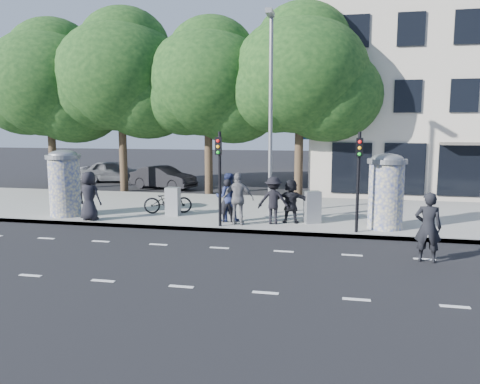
% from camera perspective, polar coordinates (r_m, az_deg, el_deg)
% --- Properties ---
extents(ground, '(120.00, 120.00, 0.00)m').
position_cam_1_polar(ground, '(13.28, -4.04, -8.34)').
color(ground, black).
rests_on(ground, ground).
extents(sidewalk, '(40.00, 8.00, 0.15)m').
position_cam_1_polar(sidewalk, '(20.39, 1.74, -2.32)').
color(sidewalk, gray).
rests_on(sidewalk, ground).
extents(curb, '(40.00, 0.10, 0.16)m').
position_cam_1_polar(curb, '(16.59, -0.68, -4.72)').
color(curb, slate).
rests_on(curb, ground).
extents(lane_dash_near, '(32.00, 0.12, 0.01)m').
position_cam_1_polar(lane_dash_near, '(11.28, -7.16, -11.37)').
color(lane_dash_near, silver).
rests_on(lane_dash_near, ground).
extents(lane_dash_far, '(32.00, 0.12, 0.01)m').
position_cam_1_polar(lane_dash_far, '(14.58, -2.53, -6.82)').
color(lane_dash_far, silver).
rests_on(lane_dash_far, ground).
extents(ad_column_left, '(1.36, 1.36, 2.65)m').
position_cam_1_polar(ad_column_left, '(20.01, -20.63, 1.20)').
color(ad_column_left, beige).
rests_on(ad_column_left, sidewalk).
extents(ad_column_right, '(1.36, 1.36, 2.65)m').
position_cam_1_polar(ad_column_right, '(17.17, 17.38, 0.30)').
color(ad_column_right, beige).
rests_on(ad_column_right, sidewalk).
extents(traffic_pole_near, '(0.22, 0.31, 3.40)m').
position_cam_1_polar(traffic_pole_near, '(16.63, -2.53, 2.82)').
color(traffic_pole_near, black).
rests_on(traffic_pole_near, sidewalk).
extents(traffic_pole_far, '(0.22, 0.31, 3.40)m').
position_cam_1_polar(traffic_pole_far, '(16.12, 14.25, 2.42)').
color(traffic_pole_far, black).
rests_on(traffic_pole_far, sidewalk).
extents(street_lamp, '(0.25, 0.93, 8.00)m').
position_cam_1_polar(street_lamp, '(19.10, 3.74, 11.19)').
color(street_lamp, slate).
rests_on(street_lamp, sidewalk).
extents(tree_far_left, '(7.20, 7.20, 9.26)m').
position_cam_1_polar(tree_far_left, '(29.86, -22.30, 12.16)').
color(tree_far_left, '#38281C').
rests_on(tree_far_left, ground).
extents(tree_mid_left, '(7.20, 7.20, 9.57)m').
position_cam_1_polar(tree_mid_left, '(27.65, -14.37, 13.52)').
color(tree_mid_left, '#38281C').
rests_on(tree_mid_left, ground).
extents(tree_near_left, '(6.80, 6.80, 8.97)m').
position_cam_1_polar(tree_near_left, '(26.02, -3.93, 13.15)').
color(tree_near_left, '#38281C').
rests_on(tree_near_left, ground).
extents(tree_center, '(7.00, 7.00, 9.30)m').
position_cam_1_polar(tree_center, '(24.76, 7.35, 13.94)').
color(tree_center, '#38281C').
rests_on(tree_center, ground).
extents(building, '(20.30, 15.85, 12.00)m').
position_cam_1_polar(building, '(33.41, 27.09, 11.05)').
color(building, beige).
rests_on(building, ground).
extents(ped_a, '(0.99, 0.70, 1.88)m').
position_cam_1_polar(ped_a, '(18.77, -17.90, -0.46)').
color(ped_a, black).
rests_on(ped_a, sidewalk).
extents(ped_b, '(0.68, 0.53, 1.64)m').
position_cam_1_polar(ped_b, '(17.54, -1.59, -1.05)').
color(ped_b, black).
rests_on(ped_b, sidewalk).
extents(ped_c, '(1.05, 0.92, 1.84)m').
position_cam_1_polar(ped_c, '(17.67, -1.52, -0.65)').
color(ped_c, navy).
rests_on(ped_c, sidewalk).
extents(ped_d, '(1.20, 0.77, 1.76)m').
position_cam_1_polar(ped_d, '(17.27, 4.09, -1.02)').
color(ped_d, black).
rests_on(ped_d, sidewalk).
extents(ped_e, '(1.16, 0.71, 1.92)m').
position_cam_1_polar(ped_e, '(17.02, -0.21, -0.84)').
color(ped_e, gray).
rests_on(ped_e, sidewalk).
extents(ped_f, '(1.58, 0.67, 1.66)m').
position_cam_1_polar(ped_f, '(17.49, 6.22, -1.08)').
color(ped_f, black).
rests_on(ped_f, sidewalk).
extents(man_road, '(0.78, 0.57, 1.96)m').
position_cam_1_polar(man_road, '(13.90, 21.94, -4.01)').
color(man_road, black).
rests_on(man_road, ground).
extents(bicycle, '(1.29, 2.09, 1.04)m').
position_cam_1_polar(bicycle, '(19.60, -8.79, -1.07)').
color(bicycle, black).
rests_on(bicycle, sidewalk).
extents(cabinet_left, '(0.56, 0.42, 1.14)m').
position_cam_1_polar(cabinet_left, '(19.08, -8.19, -1.15)').
color(cabinet_left, gray).
rests_on(cabinet_left, sidewalk).
extents(cabinet_right, '(0.69, 0.61, 1.19)m').
position_cam_1_polar(cabinet_right, '(17.63, 8.82, -1.83)').
color(cabinet_right, gray).
rests_on(cabinet_right, sidewalk).
extents(car_left, '(2.43, 4.51, 1.46)m').
position_cam_1_polar(car_left, '(32.54, -15.13, 2.45)').
color(car_left, slate).
rests_on(car_left, ground).
extents(car_mid, '(2.54, 4.34, 1.35)m').
position_cam_1_polar(car_mid, '(28.47, -9.34, 1.76)').
color(car_mid, black).
rests_on(car_mid, ground).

